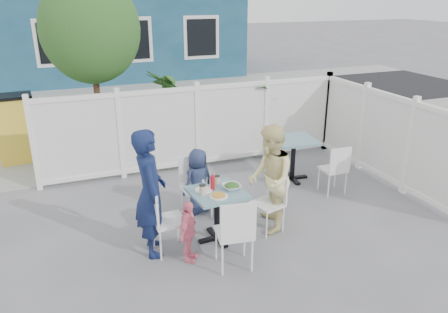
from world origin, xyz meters
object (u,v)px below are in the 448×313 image
object	(u,v)px
chair_left	(162,216)
man	(150,193)
chair_near	(236,230)
toddler	(188,232)
chair_back	(195,181)
boy	(198,181)
utility_cabinet	(16,130)
chair_right	(272,198)
spare_table	(294,148)
woman	(270,179)
main_table	(217,202)

from	to	relation	value
chair_left	man	size ratio (longest dim) A/B	0.55
chair_left	man	bearing A→B (deg)	-125.51
chair_near	toddler	world-z (taller)	chair_near
chair_back	boy	bearing A→B (deg)	-177.92
chair_near	chair_left	bearing A→B (deg)	144.75
utility_cabinet	chair_right	world-z (taller)	utility_cabinet
chair_near	spare_table	bearing A→B (deg)	55.16
chair_near	man	size ratio (longest dim) A/B	0.56
chair_near	woman	distance (m)	1.14
utility_cabinet	chair_near	distance (m)	5.64
chair_left	toddler	world-z (taller)	chair_left
chair_near	woman	xyz separation A→B (m)	(0.83, 0.74, 0.22)
chair_back	man	size ratio (longest dim) A/B	0.54
man	woman	distance (m)	1.68
chair_right	boy	xyz separation A→B (m)	(-0.80, 0.88, 0.02)
man	woman	world-z (taller)	man
utility_cabinet	toddler	distance (m)	5.08
main_table	chair_left	size ratio (longest dim) A/B	0.81
main_table	spare_table	size ratio (longest dim) A/B	0.92
chair_right	man	bearing A→B (deg)	72.87
chair_left	main_table	bearing A→B (deg)	91.70
spare_table	toddler	distance (m)	3.10
chair_back	chair_near	bearing A→B (deg)	88.05
utility_cabinet	chair_back	size ratio (longest dim) A/B	1.44
toddler	boy	bearing A→B (deg)	12.17
chair_near	woman	size ratio (longest dim) A/B	0.61
spare_table	chair_back	size ratio (longest dim) A/B	0.90
spare_table	boy	world-z (taller)	boy
chair_right	chair_near	xyz separation A→B (m)	(-0.86, -0.72, 0.05)
chair_back	woman	size ratio (longest dim) A/B	0.59
main_table	woman	distance (m)	0.82
chair_back	toddler	bearing A→B (deg)	66.36
chair_right	man	world-z (taller)	man
spare_table	main_table	bearing A→B (deg)	-144.41
utility_cabinet	spare_table	world-z (taller)	utility_cabinet
chair_right	chair_near	size ratio (longest dim) A/B	0.90
spare_table	woman	size ratio (longest dim) A/B	0.53
man	spare_table	bearing A→B (deg)	-59.98
woman	utility_cabinet	bearing A→B (deg)	-120.58
chair_left	chair_right	size ratio (longest dim) A/B	1.07
utility_cabinet	man	xyz separation A→B (m)	(1.78, -4.22, 0.19)
utility_cabinet	boy	distance (m)	4.33
utility_cabinet	chair_left	size ratio (longest dim) A/B	1.42
chair_back	toddler	world-z (taller)	chair_back
woman	spare_table	bearing A→B (deg)	159.99
toddler	chair_left	bearing A→B (deg)	75.87
chair_right	woman	xyz separation A→B (m)	(-0.03, 0.02, 0.27)
chair_left	chair_back	xyz separation A→B (m)	(0.72, 0.90, -0.01)
chair_left	boy	xyz separation A→B (m)	(0.78, 0.90, -0.02)
utility_cabinet	man	bearing A→B (deg)	-71.25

